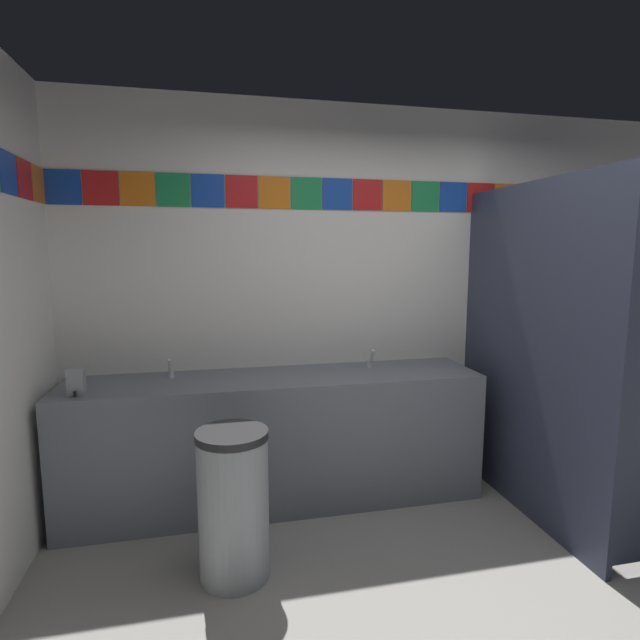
% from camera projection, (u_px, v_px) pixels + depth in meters
% --- Properties ---
extents(ground_plane, '(9.69, 9.69, 0.00)m').
position_uv_depth(ground_plane, '(502.00, 633.00, 2.16)').
color(ground_plane, gray).
extents(wall_back, '(4.41, 0.09, 2.68)m').
position_uv_depth(wall_back, '(378.00, 295.00, 3.62)').
color(wall_back, white).
rests_on(wall_back, ground_plane).
extents(vanity_counter, '(2.69, 0.58, 0.86)m').
position_uv_depth(vanity_counter, '(278.00, 438.00, 3.26)').
color(vanity_counter, slate).
rests_on(vanity_counter, ground_plane).
extents(faucet_left, '(0.04, 0.10, 0.14)m').
position_uv_depth(faucet_left, '(171.00, 371.00, 3.13)').
color(faucet_left, silver).
rests_on(faucet_left, vanity_counter).
extents(faucet_right, '(0.04, 0.10, 0.14)m').
position_uv_depth(faucet_right, '(371.00, 361.00, 3.42)').
color(faucet_right, silver).
rests_on(faucet_right, vanity_counter).
extents(soap_dispenser, '(0.09, 0.09, 0.16)m').
position_uv_depth(soap_dispenser, '(76.00, 382.00, 2.77)').
color(soap_dispenser, gray).
rests_on(soap_dispenser, vanity_counter).
extents(stall_divider, '(0.92, 1.49, 2.09)m').
position_uv_depth(stall_divider, '(581.00, 359.00, 2.84)').
color(stall_divider, '#33384C').
rests_on(stall_divider, ground_plane).
extents(toilet, '(0.39, 0.49, 0.74)m').
position_uv_depth(toilet, '(561.00, 438.00, 3.60)').
color(toilet, white).
rests_on(toilet, ground_plane).
extents(trash_bin, '(0.37, 0.37, 0.78)m').
position_uv_depth(trash_bin, '(234.00, 504.00, 2.49)').
color(trash_bin, '#999EA3').
rests_on(trash_bin, ground_plane).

